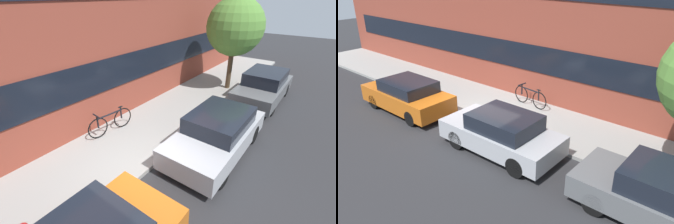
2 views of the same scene
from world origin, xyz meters
The scene contains 6 objects.
ground_plane centered at (0.00, 0.00, 0.00)m, with size 56.00×56.00×0.00m, color #2B2B2D.
sidewalk_strip centered at (0.00, 1.47, 0.06)m, with size 28.00×2.93×0.12m.
parked_car_silver centered at (2.19, -1.05, 0.67)m, with size 3.92×1.75×1.33m.
parked_car_grey centered at (7.02, -1.05, 0.68)m, with size 3.98×1.74×1.37m.
bicycle centered at (0.86, 2.30, 0.53)m, with size 1.72×0.44×0.83m.
street_tree centered at (7.24, 0.74, 3.08)m, with size 2.62×2.62×4.28m.
Camera 1 is at (-3.33, -3.29, 4.45)m, focal length 24.00 mm.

